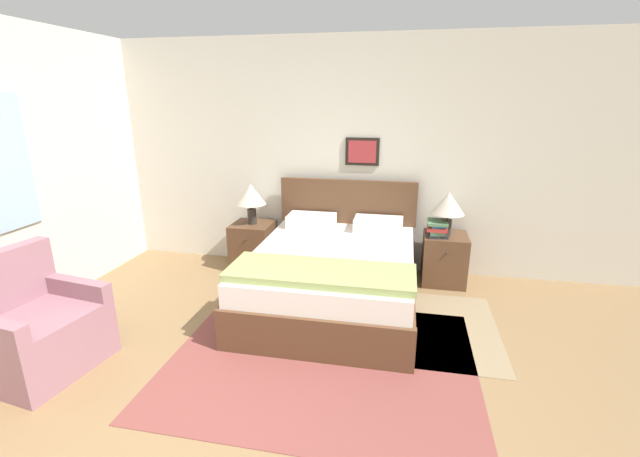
{
  "coord_description": "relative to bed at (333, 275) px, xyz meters",
  "views": [
    {
      "loc": [
        0.92,
        -1.57,
        1.95
      ],
      "look_at": [
        0.24,
        1.78,
        0.9
      ],
      "focal_mm": 24.0,
      "sensor_mm": 36.0,
      "label": 1
    }
  ],
  "objects": [
    {
      "name": "bed",
      "position": [
        0.0,
        0.0,
        0.0
      ],
      "size": [
        1.55,
        1.98,
        1.07
      ],
      "color": "brown",
      "rests_on": "ground_plane"
    },
    {
      "name": "armchair",
      "position": [
        -1.98,
        -1.46,
        -0.0
      ],
      "size": [
        0.8,
        0.86,
        0.89
      ],
      "rotation": [
        0.0,
        0.0,
        -1.72
      ],
      "color": "#8E606B",
      "rests_on": "ground_plane"
    },
    {
      "name": "nightstand_near_window",
      "position": [
        -1.09,
        0.75,
        -0.04
      ],
      "size": [
        0.46,
        0.48,
        0.54
      ],
      "color": "brown",
      "rests_on": "ground_plane"
    },
    {
      "name": "table_lamp_near_window",
      "position": [
        -1.09,
        0.75,
        0.57
      ],
      "size": [
        0.34,
        0.34,
        0.47
      ],
      "color": "#2D2823",
      "rests_on": "nightstand_near_window"
    },
    {
      "name": "book_thick_bottom",
      "position": [
        0.99,
        0.7,
        0.25
      ],
      "size": [
        0.23,
        0.27,
        0.03
      ],
      "rotation": [
        0.0,
        0.0,
        0.15
      ],
      "color": "#232328",
      "rests_on": "nightstand_by_door"
    },
    {
      "name": "wall_left",
      "position": [
        -2.73,
        -0.61,
        1.0
      ],
      "size": [
        0.08,
        5.63,
        2.6
      ],
      "color": "beige",
      "rests_on": "ground_plane"
    },
    {
      "name": "book_paperback_top",
      "position": [
        0.99,
        0.7,
        0.38
      ],
      "size": [
        0.21,
        0.27,
        0.03
      ],
      "rotation": [
        0.0,
        0.0,
        -0.02
      ],
      "color": "#4C7551",
      "rests_on": "book_slim_near_top"
    },
    {
      "name": "book_slim_near_top",
      "position": [
        0.99,
        0.7,
        0.36
      ],
      "size": [
        0.17,
        0.24,
        0.03
      ],
      "rotation": [
        0.0,
        0.0,
        0.12
      ],
      "color": "#335693",
      "rests_on": "book_novel_upper"
    },
    {
      "name": "book_novel_upper",
      "position": [
        0.99,
        0.7,
        0.32
      ],
      "size": [
        0.22,
        0.27,
        0.04
      ],
      "rotation": [
        0.0,
        0.0,
        -0.06
      ],
      "color": "#B7332D",
      "rests_on": "book_hardcover_middle"
    },
    {
      "name": "area_rug_bedside",
      "position": [
        1.1,
        -0.27,
        -0.3
      ],
      "size": [
        0.79,
        1.33,
        0.01
      ],
      "color": "#897556",
      "rests_on": "ground_plane"
    },
    {
      "name": "book_hardcover_middle",
      "position": [
        0.99,
        0.7,
        0.29
      ],
      "size": [
        0.15,
        0.25,
        0.04
      ],
      "rotation": [
        0.0,
        0.0,
        0.01
      ],
      "color": "#4C7551",
      "rests_on": "book_thick_bottom"
    },
    {
      "name": "nightstand_by_door",
      "position": [
        1.09,
        0.75,
        -0.04
      ],
      "size": [
        0.46,
        0.48,
        0.54
      ],
      "color": "brown",
      "rests_on": "ground_plane"
    },
    {
      "name": "wall_back",
      "position": [
        -0.29,
        1.05,
        0.99
      ],
      "size": [
        7.22,
        0.09,
        2.6
      ],
      "color": "beige",
      "rests_on": "ground_plane"
    },
    {
      "name": "area_rug_main",
      "position": [
        0.07,
        -0.97,
        -0.3
      ],
      "size": [
        2.32,
        1.87,
        0.01
      ],
      "color": "brown",
      "rests_on": "ground_plane"
    },
    {
      "name": "table_lamp_by_door",
      "position": [
        1.09,
        0.75,
        0.57
      ],
      "size": [
        0.34,
        0.34,
        0.47
      ],
      "color": "#2D2823",
      "rests_on": "nightstand_by_door"
    }
  ]
}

